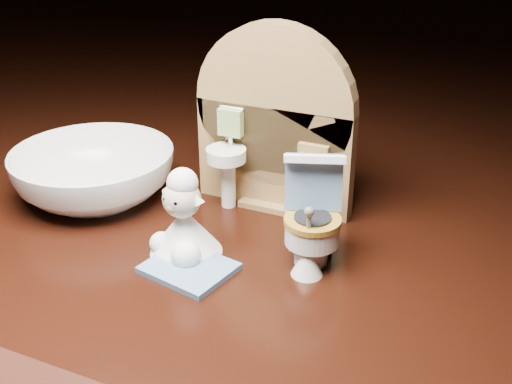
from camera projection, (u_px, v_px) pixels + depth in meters
backdrop_panel at (273, 130)px, 0.50m from camera, size 0.13×0.05×0.15m
toy_toilet at (312, 221)px, 0.45m from camera, size 0.05×0.05×0.08m
bath_mat at (189, 268)px, 0.44m from camera, size 0.07×0.06×0.00m
toilet_brush at (307, 257)px, 0.44m from camera, size 0.02×0.02×0.05m
plush_lamb at (184, 224)px, 0.46m from camera, size 0.05×0.05×0.07m
ceramic_bowl at (94, 174)px, 0.54m from camera, size 0.15×0.15×0.04m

